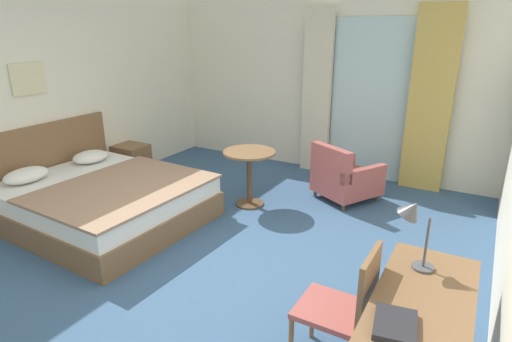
{
  "coord_description": "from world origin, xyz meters",
  "views": [
    {
      "loc": [
        2.42,
        -2.93,
        2.29
      ],
      "look_at": [
        0.36,
        0.65,
        0.85
      ],
      "focal_mm": 29.6,
      "sensor_mm": 36.0,
      "label": 1
    }
  ],
  "objects": [
    {
      "name": "ground",
      "position": [
        0.0,
        0.0,
        -0.05
      ],
      "size": [
        5.94,
        7.5,
        0.1
      ],
      "primitive_type": "cube",
      "color": "#38567A"
    },
    {
      "name": "wall_back",
      "position": [
        0.0,
        3.49,
        1.36
      ],
      "size": [
        5.54,
        0.12,
        2.72
      ],
      "primitive_type": "cube",
      "color": "silver",
      "rests_on": "ground"
    },
    {
      "name": "wall_left",
      "position": [
        -2.71,
        0.0,
        1.36
      ],
      "size": [
        0.12,
        7.1,
        2.72
      ],
      "primitive_type": "cube",
      "color": "silver",
      "rests_on": "ground"
    },
    {
      "name": "balcony_glass_door",
      "position": [
        0.77,
        3.41,
        1.2
      ],
      "size": [
        1.24,
        0.02,
        2.4
      ],
      "primitive_type": "cube",
      "color": "silver",
      "rests_on": "ground"
    },
    {
      "name": "curtain_panel_left",
      "position": [
        -0.07,
        3.31,
        1.28
      ],
      "size": [
        0.45,
        0.1,
        2.56
      ],
      "primitive_type": "cube",
      "color": "beige",
      "rests_on": "ground"
    },
    {
      "name": "curtain_panel_right",
      "position": [
        1.61,
        3.31,
        1.28
      ],
      "size": [
        0.58,
        0.1,
        2.56
      ],
      "primitive_type": "cube",
      "color": "tan",
      "rests_on": "ground"
    },
    {
      "name": "bed",
      "position": [
        -1.59,
        0.23,
        0.28
      ],
      "size": [
        2.33,
        1.99,
        1.07
      ],
      "color": "brown",
      "rests_on": "ground"
    },
    {
      "name": "nightstand",
      "position": [
        -2.41,
        1.55,
        0.26
      ],
      "size": [
        0.47,
        0.43,
        0.52
      ],
      "color": "brown",
      "rests_on": "ground"
    },
    {
      "name": "writing_desk",
      "position": [
        2.23,
        -0.63,
        0.67
      ],
      "size": [
        0.57,
        1.24,
        0.77
      ],
      "color": "brown",
      "rests_on": "ground"
    },
    {
      "name": "desk_chair",
      "position": [
        1.77,
        -0.6,
        0.53
      ],
      "size": [
        0.48,
        0.42,
        0.95
      ],
      "color": "#9E4C47",
      "rests_on": "ground"
    },
    {
      "name": "desk_lamp",
      "position": [
        2.07,
        -0.29,
        1.12
      ],
      "size": [
        0.28,
        0.15,
        0.48
      ],
      "color": "#4C4C51",
      "rests_on": "writing_desk"
    },
    {
      "name": "closed_book",
      "position": [
        2.14,
        -0.97,
        0.79
      ],
      "size": [
        0.26,
        0.32,
        0.04
      ],
      "primitive_type": "cube",
      "rotation": [
        0.0,
        0.0,
        0.17
      ],
      "color": "#232328",
      "rests_on": "writing_desk"
    },
    {
      "name": "armchair_by_window",
      "position": [
        0.78,
        2.33,
        0.32
      ],
      "size": [
        0.96,
        0.99,
        0.79
      ],
      "color": "#9E4C47",
      "rests_on": "ground"
    },
    {
      "name": "round_cafe_table",
      "position": [
        -0.25,
        1.54,
        0.55
      ],
      "size": [
        0.68,
        0.68,
        0.75
      ],
      "color": "brown",
      "rests_on": "ground"
    },
    {
      "name": "framed_picture",
      "position": [
        -2.63,
        0.23,
        1.66
      ],
      "size": [
        0.03,
        0.44,
        0.39
      ],
      "color": "beige"
    }
  ]
}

